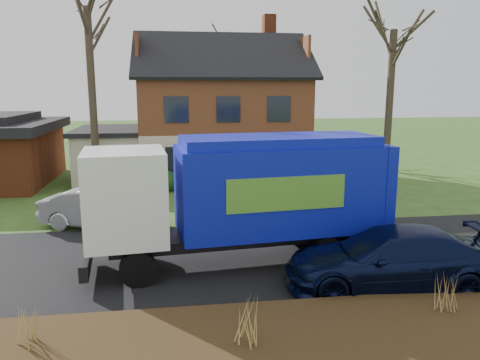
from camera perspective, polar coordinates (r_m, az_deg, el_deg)
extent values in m
plane|color=#324C19|center=(14.32, -4.55, -9.72)|extent=(120.00, 120.00, 0.00)
cube|color=black|center=(14.32, -4.55, -9.69)|extent=(80.00, 7.00, 0.02)
cube|color=#312110|center=(9.50, -2.38, -20.38)|extent=(80.00, 3.50, 0.30)
cube|color=beige|center=(27.74, -2.32, 3.51)|extent=(9.00, 7.50, 2.70)
cube|color=#602A1B|center=(27.50, -2.36, 9.20)|extent=(9.00, 7.50, 2.80)
cube|color=brown|center=(29.11, 3.54, 17.91)|extent=(0.70, 0.90, 1.60)
cube|color=beige|center=(27.33, -15.27, 2.89)|extent=(3.50, 5.50, 2.60)
cube|color=black|center=(27.16, -15.42, 5.85)|extent=(3.90, 5.90, 0.24)
cylinder|color=black|center=(12.64, -12.33, -10.55)|extent=(0.99, 0.42, 0.96)
cylinder|color=black|center=(14.47, -12.56, -7.71)|extent=(0.99, 0.42, 0.96)
cylinder|color=black|center=(13.76, 10.46, -8.64)|extent=(0.99, 0.42, 0.96)
cylinder|color=black|center=(15.45, 7.51, -6.29)|extent=(0.99, 0.42, 0.96)
cylinder|color=black|center=(14.28, 14.92, -8.09)|extent=(0.99, 0.42, 0.96)
cylinder|color=black|center=(15.92, 11.57, -5.90)|extent=(0.99, 0.42, 0.96)
cube|color=black|center=(13.87, 1.08, -6.94)|extent=(8.03, 1.89, 0.32)
cube|color=white|center=(13.05, -13.80, -1.90)|extent=(2.35, 2.51, 2.50)
cube|color=black|center=(13.07, -18.29, -1.51)|extent=(0.28, 2.03, 0.83)
cube|color=black|center=(13.59, -18.19, -9.16)|extent=(0.46, 2.33, 0.42)
cube|color=#0E17A8|center=(13.74, 4.66, -0.95)|extent=(6.03, 2.88, 2.50)
cube|color=#0E17A8|center=(13.51, 4.75, 4.81)|extent=(5.73, 2.58, 0.28)
cube|color=#0E17A8|center=(14.97, 15.65, -0.68)|extent=(0.56, 2.38, 2.69)
cube|color=#528F2E|center=(12.59, 5.75, -1.68)|extent=(3.32, 0.37, 0.93)
cube|color=#528F2E|center=(14.77, 2.71, 0.32)|extent=(3.32, 0.37, 0.93)
imported|color=#A7AAAF|center=(17.95, -16.35, -3.29)|extent=(4.78, 2.91, 1.49)
imported|color=black|center=(12.77, 17.84, -9.15)|extent=(5.61, 2.68, 1.58)
cylinder|color=#403326|center=(23.63, -17.52, 8.99)|extent=(0.36, 0.36, 8.75)
cylinder|color=#3D3525|center=(24.68, 17.70, 7.99)|extent=(0.36, 0.36, 7.83)
cylinder|color=#413727|center=(36.62, -1.02, 9.53)|extent=(0.30, 0.30, 7.92)
cone|color=#A38B47|center=(10.09, -24.59, -15.58)|extent=(0.04, 0.04, 0.90)
cone|color=#A38B47|center=(10.13, -25.43, -15.53)|extent=(0.04, 0.04, 0.90)
cone|color=#A38B47|center=(10.05, -23.74, -15.62)|extent=(0.04, 0.04, 0.90)
cone|color=#A38B47|center=(10.19, -24.40, -15.28)|extent=(0.04, 0.04, 0.90)
cone|color=#A38B47|center=(9.99, -24.79, -15.88)|extent=(0.04, 0.04, 0.90)
cone|color=tan|center=(9.27, 0.58, -16.84)|extent=(0.04, 0.04, 0.93)
cone|color=tan|center=(9.25, -0.36, -16.90)|extent=(0.04, 0.04, 0.93)
cone|color=tan|center=(9.29, 1.52, -16.78)|extent=(0.04, 0.04, 0.93)
cone|color=tan|center=(9.37, 0.47, -16.51)|extent=(0.04, 0.04, 0.93)
cone|color=tan|center=(9.17, 0.70, -17.19)|extent=(0.04, 0.04, 0.93)
cone|color=#A17F47|center=(11.48, 23.85, -12.28)|extent=(0.04, 0.04, 0.86)
cone|color=#A17F47|center=(11.40, 23.19, -12.38)|extent=(0.04, 0.04, 0.86)
cone|color=#A17F47|center=(11.56, 24.51, -12.17)|extent=(0.04, 0.04, 0.86)
cone|color=#A17F47|center=(11.57, 23.53, -12.06)|extent=(0.04, 0.04, 0.86)
cone|color=#A17F47|center=(11.38, 24.18, -12.50)|extent=(0.04, 0.04, 0.86)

